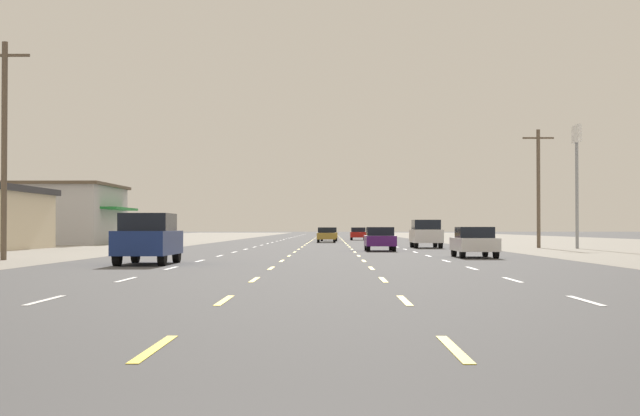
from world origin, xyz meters
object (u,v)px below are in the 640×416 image
(sedan_center_turn_far, at_px, (326,235))
(sedan_inner_right_farthest, at_px, (358,234))
(suv_far_left_nearest, at_px, (148,238))
(suv_far_right_midfar, at_px, (426,233))
(sedan_center_turn_farther, at_px, (329,234))
(sedan_far_right_near, at_px, (474,242))
(pole_sign_right_row_2, at_px, (577,158))
(sedan_center_turn_distant_a, at_px, (329,233))
(sedan_inner_right_mid, at_px, (380,239))

(sedan_center_turn_far, relative_size, sedan_inner_right_farthest, 1.00)
(suv_far_left_nearest, xyz_separation_m, suv_far_right_midfar, (13.86, 30.99, 0.00))
(suv_far_right_midfar, relative_size, sedan_center_turn_farther, 1.09)
(sedan_far_right_near, distance_m, sedan_center_turn_far, 47.82)
(suv_far_left_nearest, distance_m, suv_far_right_midfar, 33.95)
(sedan_center_turn_far, xyz_separation_m, sedan_center_turn_farther, (0.24, 10.80, 0.00))
(suv_far_left_nearest, height_order, pole_sign_right_row_2, pole_sign_right_row_2)
(sedan_center_turn_farther, xyz_separation_m, sedan_inner_right_farthest, (3.36, 7.91, 0.00))
(suv_far_right_midfar, xyz_separation_m, sedan_inner_right_farthest, (-3.53, 43.63, -0.27))
(sedan_far_right_near, height_order, sedan_center_turn_distant_a, same)
(sedan_inner_right_farthest, height_order, pole_sign_right_row_2, pole_sign_right_row_2)
(sedan_inner_right_mid, relative_size, sedan_center_turn_far, 1.00)
(sedan_center_turn_distant_a, bearing_deg, sedan_far_right_near, -84.87)
(suv_far_left_nearest, xyz_separation_m, sedan_far_right_near, (13.95, 8.64, -0.27))
(suv_far_right_midfar, bearing_deg, sedan_center_turn_distant_a, 97.10)
(sedan_center_turn_far, distance_m, sedan_inner_right_farthest, 19.05)
(suv_far_left_nearest, distance_m, sedan_inner_right_farthest, 75.34)
(sedan_center_turn_farther, height_order, pole_sign_right_row_2, pole_sign_right_row_2)
(sedan_inner_right_mid, distance_m, sedan_inner_right_farthest, 52.82)
(sedan_center_turn_distant_a, bearing_deg, sedan_center_turn_farther, -90.01)
(suv_far_left_nearest, relative_size, sedan_center_turn_distant_a, 1.09)
(suv_far_right_midfar, bearing_deg, pole_sign_right_row_2, -13.08)
(sedan_inner_right_mid, height_order, sedan_inner_right_farthest, same)
(suv_far_left_nearest, xyz_separation_m, sedan_center_turn_farther, (6.97, 66.71, -0.27))
(sedan_inner_right_farthest, bearing_deg, sedan_center_turn_far, -100.91)
(sedan_center_turn_farther, xyz_separation_m, sedan_center_turn_distant_a, (0.00, 19.63, 0.00))
(suv_far_right_midfar, xyz_separation_m, sedan_center_turn_distant_a, (-6.89, 55.35, -0.27))
(sedan_inner_right_mid, bearing_deg, sedan_center_turn_far, 95.70)
(sedan_inner_right_mid, xyz_separation_m, suv_far_right_midfar, (3.73, 9.19, 0.27))
(sedan_center_turn_farther, bearing_deg, sedan_center_turn_far, -91.28)
(sedan_center_turn_farther, relative_size, sedan_inner_right_farthest, 1.00)
(sedan_inner_right_farthest, bearing_deg, sedan_center_turn_farther, -113.04)
(pole_sign_right_row_2, bearing_deg, sedan_far_right_near, -116.51)
(suv_far_left_nearest, distance_m, sedan_center_turn_farther, 67.08)
(sedan_inner_right_farthest, bearing_deg, sedan_inner_right_mid, -90.22)
(sedan_inner_right_mid, relative_size, pole_sign_right_row_2, 0.53)
(sedan_inner_right_farthest, relative_size, sedan_center_turn_distant_a, 1.00)
(sedan_far_right_near, distance_m, sedan_inner_right_mid, 13.70)
(suv_far_right_midfar, xyz_separation_m, sedan_center_turn_far, (-7.13, 24.92, -0.27))
(sedan_far_right_near, height_order, sedan_center_turn_far, same)
(sedan_far_right_near, xyz_separation_m, sedan_center_turn_far, (-7.22, 47.28, 0.00))
(suv_far_left_nearest, distance_m, sedan_center_turn_distant_a, 86.62)
(sedan_far_right_near, xyz_separation_m, suv_far_right_midfar, (-0.09, 22.36, 0.27))
(sedan_center_turn_farther, bearing_deg, suv_far_left_nearest, -95.96)
(sedan_inner_right_mid, height_order, sedan_center_turn_far, same)
(sedan_inner_right_farthest, xyz_separation_m, pole_sign_right_row_2, (13.60, -45.97, 5.45))
(sedan_inner_right_mid, xyz_separation_m, sedan_center_turn_far, (-3.40, 34.11, 0.00))
(suv_far_right_midfar, bearing_deg, suv_far_left_nearest, -114.09)
(sedan_center_turn_distant_a, height_order, pole_sign_right_row_2, pole_sign_right_row_2)
(sedan_center_turn_far, bearing_deg, sedan_inner_right_farthest, 79.09)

